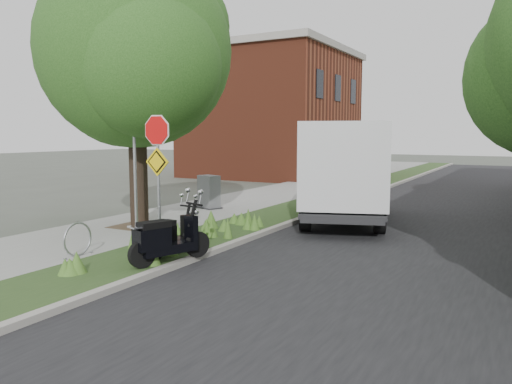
# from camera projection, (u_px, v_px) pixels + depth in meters

# --- Properties ---
(ground) EXTENTS (120.00, 120.00, 0.00)m
(ground) POSITION_uv_depth(u_px,v_px,m) (195.00, 271.00, 10.17)
(ground) COLOR #4C5147
(ground) RESTS_ON ground
(sidewalk_near) EXTENTS (3.50, 60.00, 0.12)m
(sidewalk_near) POSITION_uv_depth(u_px,v_px,m) (254.00, 199.00, 20.89)
(sidewalk_near) COLOR gray
(sidewalk_near) RESTS_ON ground
(verge) EXTENTS (2.00, 60.00, 0.12)m
(verge) POSITION_uv_depth(u_px,v_px,m) (315.00, 204.00, 19.56)
(verge) COLOR #2B441D
(verge) RESTS_ON ground
(kerb_near) EXTENTS (0.20, 60.00, 0.13)m
(kerb_near) POSITION_uv_depth(u_px,v_px,m) (339.00, 205.00, 19.08)
(kerb_near) COLOR #9E9991
(kerb_near) RESTS_ON ground
(road) EXTENTS (7.00, 60.00, 0.01)m
(road) POSITION_uv_depth(u_px,v_px,m) (434.00, 214.00, 17.39)
(road) COLOR black
(road) RESTS_ON ground
(street_tree_main) EXTENTS (6.21, 5.54, 7.66)m
(street_tree_main) POSITION_uv_depth(u_px,v_px,m) (135.00, 62.00, 14.06)
(street_tree_main) COLOR black
(street_tree_main) RESTS_ON ground
(bare_post) EXTENTS (0.08, 0.08, 4.00)m
(bare_post) POSITION_uv_depth(u_px,v_px,m) (135.00, 160.00, 13.03)
(bare_post) COLOR #A5A8AD
(bare_post) RESTS_ON ground
(bike_hoop) EXTENTS (0.06, 0.78, 0.77)m
(bike_hoop) POSITION_uv_depth(u_px,v_px,m) (78.00, 239.00, 10.89)
(bike_hoop) COLOR #A5A8AD
(bike_hoop) RESTS_ON ground
(sign_assembly) EXTENTS (0.94, 0.08, 3.22)m
(sign_assembly) POSITION_uv_depth(u_px,v_px,m) (158.00, 155.00, 11.08)
(sign_assembly) COLOR #A5A8AD
(sign_assembly) RESTS_ON ground
(brick_building) EXTENTS (9.40, 10.40, 8.30)m
(brick_building) POSITION_uv_depth(u_px,v_px,m) (273.00, 112.00, 33.35)
(brick_building) COLOR brown
(brick_building) RESTS_ON ground
(scooter_near) EXTENTS (0.40, 1.66, 0.79)m
(scooter_near) POSITION_uv_depth(u_px,v_px,m) (168.00, 239.00, 10.94)
(scooter_near) COLOR black
(scooter_near) RESTS_ON ground
(scooter_far) EXTENTS (0.82, 1.85, 0.91)m
(scooter_far) POSITION_uv_depth(u_px,v_px,m) (162.00, 243.00, 10.24)
(scooter_far) COLOR black
(scooter_far) RESTS_ON ground
(box_truck) EXTENTS (4.06, 6.29, 2.66)m
(box_truck) POSITION_uv_depth(u_px,v_px,m) (343.00, 168.00, 15.54)
(box_truck) COLOR #262628
(box_truck) RESTS_ON ground
(utility_cabinet) EXTENTS (1.04, 0.87, 1.18)m
(utility_cabinet) POSITION_uv_depth(u_px,v_px,m) (209.00, 192.00, 17.93)
(utility_cabinet) COLOR #262628
(utility_cabinet) RESTS_ON ground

